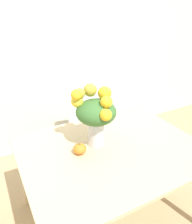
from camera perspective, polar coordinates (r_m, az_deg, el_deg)
ground_plane at (r=2.32m, az=3.52°, el=-24.97°), size 12.00×12.00×0.00m
wall_back at (r=2.84m, az=-11.80°, el=16.27°), size 8.00×0.06×2.70m
dining_table at (r=1.85m, az=4.10°, el=-11.45°), size 1.44×1.13×0.77m
flower_vase at (r=1.70m, az=-0.15°, el=-0.39°), size 0.34×0.36×0.50m
pumpkin at (r=1.71m, az=-4.28°, el=-9.55°), size 0.10×0.10×0.09m
dining_chair_near_window at (r=2.72m, az=-2.16°, el=-3.58°), size 0.44×0.44×0.87m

